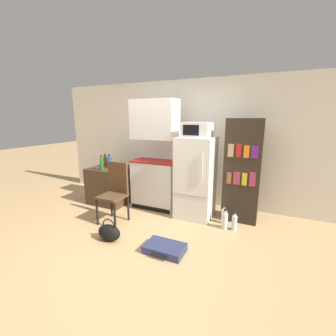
{
  "coord_description": "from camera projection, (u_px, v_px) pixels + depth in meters",
  "views": [
    {
      "loc": [
        1.64,
        -2.39,
        1.74
      ],
      "look_at": [
        0.15,
        0.85,
        0.94
      ],
      "focal_mm": 24.0,
      "sensor_mm": 36.0,
      "label": 1
    }
  ],
  "objects": [
    {
      "name": "refrigerator",
      "position": [
        196.0,
        178.0,
        3.95
      ],
      "size": [
        0.62,
        0.65,
        1.43
      ],
      "color": "white",
      "rests_on": "ground_plane"
    },
    {
      "name": "bookshelf",
      "position": [
        242.0,
        171.0,
        3.75
      ],
      "size": [
        0.58,
        0.32,
        1.74
      ],
      "color": "#2D2319",
      "rests_on": "ground_plane"
    },
    {
      "name": "microwave",
      "position": [
        197.0,
        130.0,
        3.77
      ],
      "size": [
        0.46,
        0.41,
        0.25
      ],
      "color": "silver",
      "rests_on": "refrigerator"
    },
    {
      "name": "water_bottle_front",
      "position": [
        234.0,
        222.0,
        3.54
      ],
      "size": [
        0.08,
        0.08,
        0.3
      ],
      "color": "silver",
      "rests_on": "ground_plane"
    },
    {
      "name": "ground_plane",
      "position": [
        133.0,
        244.0,
        3.17
      ],
      "size": [
        24.0,
        24.0,
        0.0
      ],
      "primitive_type": "plane",
      "color": "tan"
    },
    {
      "name": "kitchen_hutch",
      "position": [
        155.0,
        159.0,
        4.32
      ],
      "size": [
        0.88,
        0.48,
        2.07
      ],
      "color": "white",
      "rests_on": "ground_plane"
    },
    {
      "name": "wall_back",
      "position": [
        194.0,
        143.0,
        4.59
      ],
      "size": [
        6.4,
        0.1,
        2.48
      ],
      "color": "silver",
      "rests_on": "ground_plane"
    },
    {
      "name": "suitcase_large_flat",
      "position": [
        165.0,
        248.0,
        2.97
      ],
      "size": [
        0.53,
        0.37,
        0.1
      ],
      "rotation": [
        0.0,
        0.0,
        0.01
      ],
      "color": "navy",
      "rests_on": "ground_plane"
    },
    {
      "name": "side_table",
      "position": [
        111.0,
        185.0,
        4.71
      ],
      "size": [
        0.77,
        0.75,
        0.75
      ],
      "color": "#422D1E",
      "rests_on": "ground_plane"
    },
    {
      "name": "bottle_green_tall",
      "position": [
        102.0,
        164.0,
        4.36
      ],
      "size": [
        0.07,
        0.07,
        0.29
      ],
      "color": "#1E6028",
      "rests_on": "side_table"
    },
    {
      "name": "bottle_amber_beer",
      "position": [
        105.0,
        160.0,
        4.96
      ],
      "size": [
        0.08,
        0.08,
        0.22
      ],
      "color": "brown",
      "rests_on": "side_table"
    },
    {
      "name": "water_bottle_middle",
      "position": [
        224.0,
        216.0,
        3.77
      ],
      "size": [
        0.09,
        0.09,
        0.32
      ],
      "color": "silver",
      "rests_on": "ground_plane"
    },
    {
      "name": "water_bottle_back",
      "position": [
        225.0,
        220.0,
        3.58
      ],
      "size": [
        0.09,
        0.09,
        0.34
      ],
      "color": "silver",
      "rests_on": "ground_plane"
    },
    {
      "name": "bottle_blue_soda",
      "position": [
        110.0,
        162.0,
        4.57
      ],
      "size": [
        0.09,
        0.09,
        0.27
      ],
      "color": "#1E47A3",
      "rests_on": "side_table"
    },
    {
      "name": "handbag",
      "position": [
        109.0,
        232.0,
        3.24
      ],
      "size": [
        0.36,
        0.2,
        0.33
      ],
      "color": "black",
      "rests_on": "ground_plane"
    },
    {
      "name": "chair",
      "position": [
        116.0,
        188.0,
        3.79
      ],
      "size": [
        0.41,
        0.41,
        1.02
      ],
      "rotation": [
        0.0,
        0.0,
        -0.02
      ],
      "color": "black",
      "rests_on": "ground_plane"
    }
  ]
}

